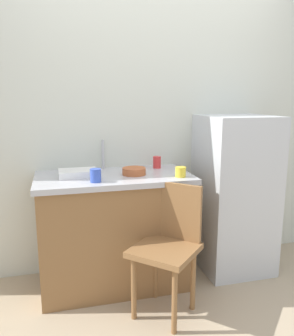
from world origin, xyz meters
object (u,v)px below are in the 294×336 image
object	(u,v)px
refrigerator	(234,194)
dish_tray	(78,173)
terracotta_bowl	(134,171)
cup_yellow	(181,172)
chair	(169,243)
cup_blue	(96,175)
cup_red	(157,162)

from	to	relation	value
refrigerator	dish_tray	distance (m)	1.33
terracotta_bowl	cup_yellow	world-z (taller)	cup_yellow
chair	dish_tray	world-z (taller)	dish_tray
refrigerator	cup_yellow	size ratio (longest dim) A/B	16.61
refrigerator	cup_blue	world-z (taller)	refrigerator
chair	cup_blue	size ratio (longest dim) A/B	9.51
chair	cup_yellow	world-z (taller)	cup_yellow
cup_blue	refrigerator	bearing A→B (deg)	9.64
chair	cup_yellow	xyz separation A→B (m)	(0.18, 0.27, 0.43)
cup_red	cup_blue	bearing A→B (deg)	-147.11
chair	cup_red	xyz separation A→B (m)	(0.10, 0.62, 0.44)
chair	terracotta_bowl	bearing A→B (deg)	152.96
dish_tray	cup_blue	world-z (taller)	cup_blue
chair	cup_red	distance (m)	0.77
cup_red	terracotta_bowl	bearing A→B (deg)	-141.14
refrigerator	chair	bearing A→B (deg)	-147.55
cup_yellow	cup_blue	size ratio (longest dim) A/B	0.85
refrigerator	cup_yellow	bearing A→B (deg)	-160.20
cup_yellow	cup_blue	xyz separation A→B (m)	(-0.63, 0.00, 0.01)
chair	cup_red	world-z (taller)	cup_red
refrigerator	terracotta_bowl	world-z (taller)	refrigerator
terracotta_bowl	cup_blue	distance (m)	0.35
chair	dish_tray	xyz separation A→B (m)	(-0.56, 0.47, 0.42)
terracotta_bowl	cup_blue	bearing A→B (deg)	-152.33
terracotta_bowl	cup_blue	xyz separation A→B (m)	(-0.31, -0.16, 0.02)
dish_tray	cup_blue	size ratio (longest dim) A/B	2.99
cup_blue	dish_tray	bearing A→B (deg)	117.85
refrigerator	cup_red	bearing A→B (deg)	166.71
chair	cup_yellow	distance (m)	0.54
dish_tray	cup_blue	distance (m)	0.23
dish_tray	cup_yellow	world-z (taller)	cup_yellow
terracotta_bowl	cup_red	distance (m)	0.31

